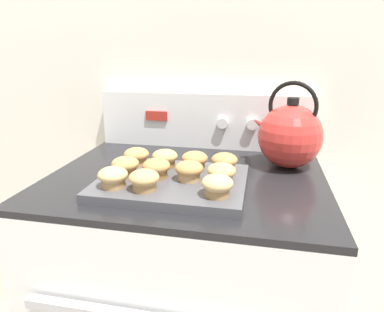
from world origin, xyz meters
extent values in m
cube|color=silver|center=(0.00, 0.68, 1.20)|extent=(8.00, 0.05, 2.40)
cube|color=white|center=(0.00, 0.34, 0.43)|extent=(0.77, 0.64, 0.87)
cube|color=black|center=(0.00, 0.34, 0.88)|extent=(0.77, 0.64, 0.02)
cube|color=white|center=(0.00, 0.63, 0.98)|extent=(0.76, 0.05, 0.20)
cube|color=#B72D23|center=(-0.17, 0.60, 1.00)|extent=(0.08, 0.01, 0.03)
cylinder|color=white|center=(0.07, 0.59, 0.98)|extent=(0.04, 0.02, 0.04)
cylinder|color=white|center=(0.17, 0.59, 0.98)|extent=(0.04, 0.02, 0.04)
cylinder|color=white|center=(0.27, 0.59, 0.98)|extent=(0.04, 0.02, 0.04)
cube|color=#4C4C51|center=(-0.02, 0.24, 0.90)|extent=(0.38, 0.30, 0.02)
cylinder|color=tan|center=(-0.15, 0.15, 0.92)|extent=(0.06, 0.06, 0.02)
ellipsoid|color=tan|center=(-0.15, 0.15, 0.94)|extent=(0.07, 0.07, 0.04)
cylinder|color=#A37A4C|center=(-0.06, 0.15, 0.92)|extent=(0.06, 0.06, 0.02)
ellipsoid|color=tan|center=(-0.06, 0.15, 0.94)|extent=(0.07, 0.07, 0.04)
cylinder|color=#A37A4C|center=(0.11, 0.15, 0.92)|extent=(0.06, 0.06, 0.02)
ellipsoid|color=tan|center=(0.11, 0.15, 0.94)|extent=(0.07, 0.07, 0.04)
cylinder|color=olive|center=(-0.15, 0.24, 0.92)|extent=(0.06, 0.06, 0.02)
ellipsoid|color=tan|center=(-0.15, 0.24, 0.94)|extent=(0.07, 0.07, 0.04)
cylinder|color=olive|center=(-0.06, 0.24, 0.92)|extent=(0.06, 0.06, 0.02)
ellipsoid|color=#B2844C|center=(-0.06, 0.24, 0.94)|extent=(0.07, 0.07, 0.04)
cylinder|color=tan|center=(0.03, 0.23, 0.92)|extent=(0.06, 0.06, 0.02)
ellipsoid|color=#B2844C|center=(0.03, 0.23, 0.94)|extent=(0.07, 0.07, 0.04)
cylinder|color=tan|center=(0.11, 0.23, 0.92)|extent=(0.06, 0.06, 0.02)
ellipsoid|color=tan|center=(0.11, 0.23, 0.94)|extent=(0.07, 0.07, 0.04)
cylinder|color=tan|center=(-0.15, 0.32, 0.92)|extent=(0.06, 0.06, 0.02)
ellipsoid|color=tan|center=(-0.15, 0.32, 0.94)|extent=(0.07, 0.07, 0.04)
cylinder|color=olive|center=(-0.06, 0.32, 0.92)|extent=(0.06, 0.06, 0.02)
ellipsoid|color=tan|center=(-0.06, 0.32, 0.94)|extent=(0.07, 0.07, 0.04)
cylinder|color=tan|center=(0.02, 0.32, 0.92)|extent=(0.06, 0.06, 0.02)
ellipsoid|color=#B2844C|center=(0.02, 0.32, 0.94)|extent=(0.07, 0.07, 0.04)
cylinder|color=olive|center=(0.11, 0.32, 0.92)|extent=(0.06, 0.06, 0.02)
ellipsoid|color=#B2844C|center=(0.11, 0.32, 0.94)|extent=(0.07, 0.07, 0.04)
sphere|color=red|center=(0.29, 0.46, 0.98)|extent=(0.19, 0.19, 0.19)
cylinder|color=black|center=(0.29, 0.46, 1.09)|extent=(0.03, 0.03, 0.02)
cone|color=red|center=(0.20, 0.49, 1.01)|extent=(0.09, 0.07, 0.07)
torus|color=black|center=(0.29, 0.46, 1.07)|extent=(0.14, 0.06, 0.15)
camera|label=1|loc=(0.20, -0.57, 1.23)|focal=32.00mm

